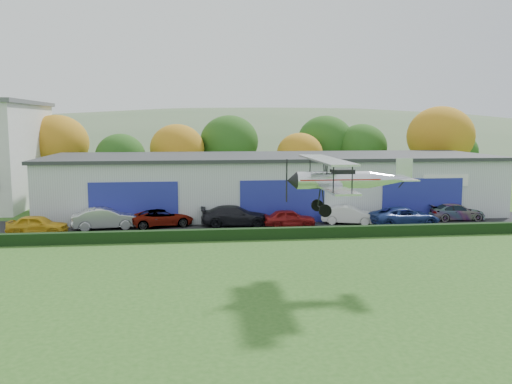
{
  "coord_description": "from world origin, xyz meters",
  "views": [
    {
      "loc": [
        -2.28,
        -21.35,
        8.32
      ],
      "look_at": [
        1.39,
        9.96,
        4.22
      ],
      "focal_mm": 37.92,
      "sensor_mm": 36.0,
      "label": 1
    }
  ],
  "objects": [
    {
      "name": "hedge",
      "position": [
        3.0,
        16.2,
        0.4
      ],
      "size": [
        46.0,
        0.6,
        0.8
      ],
      "primitive_type": "cube",
      "color": "black",
      "rests_on": "ground"
    },
    {
      "name": "car_2",
      "position": [
        -4.77,
        21.57,
        0.73
      ],
      "size": [
        5.36,
        3.53,
        1.37
      ],
      "primitive_type": "imported",
      "rotation": [
        0.0,
        0.0,
        1.85
      ],
      "color": "gray",
      "rests_on": "apron"
    },
    {
      "name": "car_1",
      "position": [
        -9.08,
        21.04,
        0.88
      ],
      "size": [
        5.28,
        2.55,
        1.67
      ],
      "primitive_type": "imported",
      "rotation": [
        0.0,
        0.0,
        1.73
      ],
      "color": "silver",
      "rests_on": "apron"
    },
    {
      "name": "car_7",
      "position": [
        19.91,
        21.6,
        0.74
      ],
      "size": [
        4.81,
        2.11,
        1.38
      ],
      "primitive_type": "imported",
      "rotation": [
        0.0,
        0.0,
        1.53
      ],
      "color": "gray",
      "rests_on": "apron"
    },
    {
      "name": "ground",
      "position": [
        0.0,
        0.0,
        0.0
      ],
      "size": [
        300.0,
        300.0,
        0.0
      ],
      "primitive_type": "plane",
      "color": "#2A551B",
      "rests_on": "ground"
    },
    {
      "name": "car_3",
      "position": [
        1.03,
        21.33,
        0.84
      ],
      "size": [
        5.51,
        2.31,
        1.59
      ],
      "primitive_type": "imported",
      "rotation": [
        0.0,
        0.0,
        1.56
      ],
      "color": "black",
      "rests_on": "apron"
    },
    {
      "name": "car_0",
      "position": [
        -13.72,
        19.41,
        0.78
      ],
      "size": [
        4.45,
        2.1,
        1.47
      ],
      "primitive_type": "imported",
      "rotation": [
        0.0,
        0.0,
        1.48
      ],
      "color": "gold",
      "rests_on": "apron"
    },
    {
      "name": "distant_hills",
      "position": [
        -4.38,
        140.0,
        -13.05
      ],
      "size": [
        430.0,
        196.0,
        56.0
      ],
      "color": "#4C6642",
      "rests_on": "ground"
    },
    {
      "name": "biplane",
      "position": [
        5.54,
        5.91,
        5.41
      ],
      "size": [
        6.75,
        7.66,
        2.89
      ],
      "rotation": [
        0.0,
        0.0,
        -0.0
      ],
      "color": "silver"
    },
    {
      "name": "tree_belt",
      "position": [
        0.85,
        40.62,
        5.61
      ],
      "size": [
        75.7,
        13.22,
        10.12
      ],
      "color": "#3D2614",
      "rests_on": "ground"
    },
    {
      "name": "car_5",
      "position": [
        10.35,
        20.87,
        0.78
      ],
      "size": [
        4.71,
        2.9,
        1.47
      ],
      "primitive_type": "imported",
      "rotation": [
        0.0,
        0.0,
        1.24
      ],
      "color": "silver",
      "rests_on": "apron"
    },
    {
      "name": "hangar",
      "position": [
        5.0,
        27.98,
        2.66
      ],
      "size": [
        40.6,
        12.6,
        5.3
      ],
      "color": "#B2B7BC",
      "rests_on": "ground"
    },
    {
      "name": "apron",
      "position": [
        3.0,
        21.0,
        0.03
      ],
      "size": [
        48.0,
        9.0,
        0.05
      ],
      "primitive_type": "cube",
      "color": "black",
      "rests_on": "ground"
    },
    {
      "name": "car_4",
      "position": [
        5.3,
        20.26,
        0.75
      ],
      "size": [
        4.09,
        1.67,
        1.39
      ],
      "primitive_type": "imported",
      "rotation": [
        0.0,
        0.0,
        1.56
      ],
      "color": "maroon",
      "rests_on": "apron"
    },
    {
      "name": "car_6",
      "position": [
        14.42,
        19.34,
        0.82
      ],
      "size": [
        5.76,
        3.05,
        1.54
      ],
      "primitive_type": "imported",
      "rotation": [
        0.0,
        0.0,
        1.66
      ],
      "color": "navy",
      "rests_on": "apron"
    }
  ]
}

